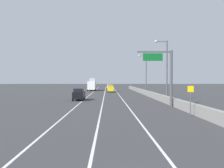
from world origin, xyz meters
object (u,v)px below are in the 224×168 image
lamp_post_right_third (145,72)px  car_yellow_1 (110,88)px  car_black_0 (79,94)px  speed_advisory_sign (190,98)px  lamp_post_right_second (165,66)px  overhead_sign_gantry (166,71)px  car_white_2 (109,87)px  box_truck (92,85)px

lamp_post_right_third → car_yellow_1: lamp_post_right_third is taller
lamp_post_right_third → car_yellow_1: 13.34m
lamp_post_right_third → car_black_0: 26.62m
speed_advisory_sign → lamp_post_right_second: bearing=85.8°
lamp_post_right_second → car_yellow_1: lamp_post_right_second is taller
speed_advisory_sign → lamp_post_right_third: size_ratio=0.30×
overhead_sign_gantry → car_white_2: overhead_sign_gantry is taller
lamp_post_right_third → car_black_0: bearing=-124.4°
speed_advisory_sign → car_yellow_1: size_ratio=0.66×
lamp_post_right_third → car_white_2: size_ratio=2.47×
lamp_post_right_second → box_truck: (-14.51, 44.50, -3.83)m
box_truck → lamp_post_right_third: bearing=-52.0°
speed_advisory_sign → car_yellow_1: 51.20m
car_yellow_1 → box_truck: size_ratio=0.46×
lamp_post_right_second → car_yellow_1: (-8.50, 34.10, -4.69)m
car_black_0 → car_white_2: size_ratio=1.09×
car_white_2 → speed_advisory_sign: bearing=-84.1°
lamp_post_right_second → lamp_post_right_third: bearing=89.0°
car_black_0 → car_white_2: bearing=83.8°
overhead_sign_gantry → car_black_0: 17.47m
overhead_sign_gantry → car_black_0: bearing=138.2°
speed_advisory_sign → car_white_2: speed_advisory_sign is taller
speed_advisory_sign → car_white_2: (-7.50, 72.25, -0.83)m
car_yellow_1 → car_white_2: 21.58m
lamp_post_right_second → car_black_0: 15.59m
speed_advisory_sign → lamp_post_right_second: size_ratio=0.30×
lamp_post_right_second → overhead_sign_gantry: bearing=-102.2°
lamp_post_right_second → lamp_post_right_third: (0.42, 25.36, 0.00)m
car_white_2 → box_truck: (-5.80, -11.18, 0.99)m
lamp_post_right_third → car_white_2: lamp_post_right_third is taller
speed_advisory_sign → box_truck: 62.50m
car_yellow_1 → car_black_0: bearing=-101.0°
overhead_sign_gantry → car_black_0: (-12.73, 11.38, -3.68)m
overhead_sign_gantry → car_white_2: bearing=96.4°
car_black_0 → car_white_2: car_black_0 is taller
lamp_post_right_second → lamp_post_right_third: size_ratio=1.00×
car_white_2 → box_truck: bearing=-117.4°
lamp_post_right_second → car_yellow_1: size_ratio=2.19×
overhead_sign_gantry → box_truck: size_ratio=0.76×
lamp_post_right_third → box_truck: (-14.93, 19.14, -3.83)m
lamp_post_right_third → car_yellow_1: (-8.92, 8.74, -4.69)m
speed_advisory_sign → lamp_post_right_second: (1.21, 16.57, 4.00)m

